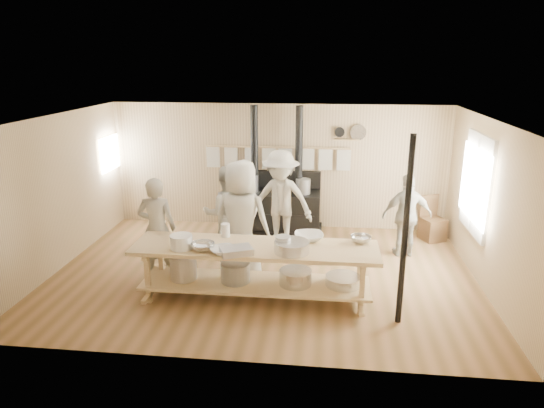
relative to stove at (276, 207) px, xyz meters
name	(u,v)px	position (x,y,z in m)	size (l,w,h in m)	color
ground	(263,273)	(0.01, -2.12, -0.52)	(7.00, 7.00, 0.00)	brown
room_shell	(263,180)	(0.01, -2.12, 1.10)	(7.00, 7.00, 7.00)	tan
window_right	(477,184)	(3.48, -1.52, 0.98)	(0.09, 1.50, 1.65)	beige
left_opening	(110,153)	(-3.44, -0.12, 1.08)	(0.00, 0.90, 0.90)	white
stove	(276,207)	(0.00, 0.00, 0.00)	(1.90, 0.75, 2.60)	black
towel_rail	(278,155)	(0.01, 0.28, 1.03)	(3.00, 0.04, 0.47)	tan
back_wall_shelf	(350,135)	(1.47, 0.32, 1.48)	(0.63, 0.14, 0.32)	tan
prep_table	(255,267)	(0.00, -3.02, 0.00)	(3.60, 0.90, 0.85)	tan
support_post	(405,233)	(2.06, -3.47, 0.78)	(0.08, 0.08, 2.60)	black
cook_far_left	(157,228)	(-1.69, -2.42, 0.32)	(0.62, 0.40, 1.69)	#9E9D8C
cook_left	(226,214)	(-0.72, -1.56, 0.33)	(0.83, 0.65, 1.71)	#9E9D8C
cook_center	(241,220)	(-0.32, -2.27, 0.46)	(0.96, 0.63, 1.97)	#9E9D8C
cook_right	(407,216)	(2.48, -1.04, 0.24)	(0.89, 0.37, 1.53)	#9E9D8C
cook_by_window	(280,201)	(0.18, -0.95, 0.42)	(1.22, 0.70, 1.89)	#9E9D8C
chair	(432,227)	(3.15, -0.15, -0.26)	(0.54, 0.54, 0.88)	#4E371F
bowl_white_a	(223,250)	(-0.41, -3.35, 0.37)	(0.36, 0.36, 0.09)	white
bowl_steel_a	(203,247)	(-0.71, -3.26, 0.38)	(0.35, 0.35, 0.11)	silver
bowl_white_b	(309,237)	(0.78, -2.69, 0.38)	(0.43, 0.43, 0.11)	white
bowl_steel_b	(361,239)	(1.56, -2.69, 0.38)	(0.31, 0.31, 0.10)	silver
roasting_pan	(236,251)	(-0.21, -3.35, 0.38)	(0.44, 0.29, 0.10)	#B2B2B7
mixing_bowl_large	(292,247)	(0.56, -3.19, 0.41)	(0.50, 0.50, 0.16)	silver
bucket_galv	(283,243)	(0.43, -3.12, 0.43)	(0.22, 0.22, 0.21)	gray
deep_bowl_enamel	(181,242)	(-1.04, -3.23, 0.43)	(0.32, 0.32, 0.20)	white
pitcher	(226,230)	(-0.50, -2.69, 0.43)	(0.13, 0.13, 0.21)	white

